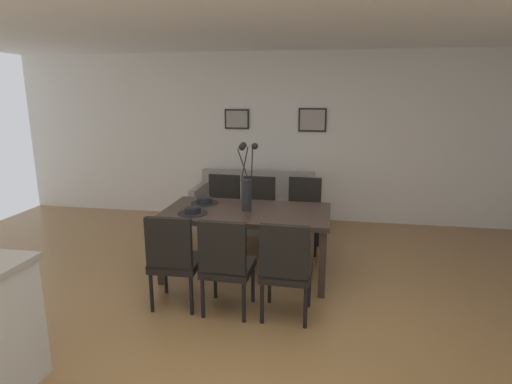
{
  "coord_description": "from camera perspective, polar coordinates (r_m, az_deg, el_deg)",
  "views": [
    {
      "loc": [
        0.63,
        -3.3,
        1.99
      ],
      "look_at": [
        -0.14,
        1.04,
        0.94
      ],
      "focal_mm": 29.32,
      "sensor_mm": 36.0,
      "label": 1
    }
  ],
  "objects": [
    {
      "name": "dining_chair_mid_right",
      "position": [
        5.41,
        6.49,
        -2.52
      ],
      "size": [
        0.47,
        0.47,
        0.92
      ],
      "color": "black",
      "rests_on": "ground"
    },
    {
      "name": "framed_picture_left",
      "position": [
        6.65,
        -2.62,
        9.91
      ],
      "size": [
        0.39,
        0.03,
        0.31
      ],
      "color": "black"
    },
    {
      "name": "dining_chair_far_left",
      "position": [
        3.81,
        -4.13,
        -9.47
      ],
      "size": [
        0.45,
        0.45,
        0.92
      ],
      "color": "black",
      "rests_on": "ground"
    },
    {
      "name": "placemat_near_left",
      "position": [
        4.49,
        -8.62,
        -2.86
      ],
      "size": [
        0.32,
        0.32,
        0.01
      ],
      "primitive_type": "cylinder",
      "color": "black",
      "rests_on": "dining_table"
    },
    {
      "name": "dining_chair_near_right",
      "position": [
        5.57,
        -4.65,
        -2.0
      ],
      "size": [
        0.47,
        0.47,
        0.92
      ],
      "color": "black",
      "rests_on": "ground"
    },
    {
      "name": "dining_table",
      "position": [
        4.57,
        -1.29,
        -3.42
      ],
      "size": [
        1.8,
        0.95,
        0.74
      ],
      "color": "#33261E",
      "rests_on": "ground"
    },
    {
      "name": "back_wall_panel",
      "position": [
        6.61,
        4.56,
        7.41
      ],
      "size": [
        9.0,
        0.1,
        2.6
      ],
      "primitive_type": "cube",
      "color": "silver",
      "rests_on": "ground"
    },
    {
      "name": "dining_chair_far_right",
      "position": [
        5.43,
        0.26,
        -2.36
      ],
      "size": [
        0.45,
        0.45,
        0.92
      ],
      "color": "black",
      "rests_on": "ground"
    },
    {
      "name": "framed_picture_center",
      "position": [
        6.5,
        7.7,
        9.72
      ],
      "size": [
        0.42,
        0.03,
        0.36
      ],
      "color": "black"
    },
    {
      "name": "ground_plane",
      "position": [
        3.9,
        -0.7,
        -17.22
      ],
      "size": [
        9.0,
        9.0,
        0.0
      ],
      "primitive_type": "plane",
      "color": "olive"
    },
    {
      "name": "placemat_near_right",
      "position": [
        4.88,
        -7.03,
        -1.47
      ],
      "size": [
        0.32,
        0.32,
        0.01
      ],
      "primitive_type": "cylinder",
      "color": "black",
      "rests_on": "dining_table"
    },
    {
      "name": "centerpiece_vase",
      "position": [
        4.48,
        -1.3,
        0.97
      ],
      "size": [
        0.21,
        0.23,
        0.73
      ],
      "color": "#232326",
      "rests_on": "dining_table"
    },
    {
      "name": "bowl_near_left",
      "position": [
        4.48,
        -8.63,
        -2.4
      ],
      "size": [
        0.17,
        0.17,
        0.07
      ],
      "color": "black",
      "rests_on": "dining_table"
    },
    {
      "name": "sofa",
      "position": [
        6.33,
        -0.23,
        -2.24
      ],
      "size": [
        1.76,
        0.84,
        0.8
      ],
      "color": "gray",
      "rests_on": "ground"
    },
    {
      "name": "dining_chair_mid_left",
      "position": [
        3.72,
        4.09,
        -10.03
      ],
      "size": [
        0.45,
        0.45,
        0.92
      ],
      "color": "black",
      "rests_on": "ground"
    },
    {
      "name": "ceiling_panel",
      "position": [
        3.81,
        0.4,
        23.26
      ],
      "size": [
        9.0,
        7.2,
        0.08
      ],
      "primitive_type": "cube",
      "color": "white"
    },
    {
      "name": "dining_chair_near_left",
      "position": [
        3.98,
        -11.17,
        -8.65
      ],
      "size": [
        0.46,
        0.46,
        0.92
      ],
      "color": "black",
      "rests_on": "ground"
    },
    {
      "name": "bowl_near_right",
      "position": [
        4.87,
        -7.04,
        -1.05
      ],
      "size": [
        0.17,
        0.17,
        0.07
      ],
      "color": "black",
      "rests_on": "dining_table"
    }
  ]
}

